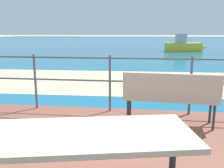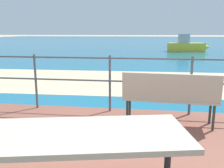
# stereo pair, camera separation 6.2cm
# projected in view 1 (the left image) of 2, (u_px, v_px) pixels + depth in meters

# --- Properties ---
(sea_water) EXTENTS (90.00, 90.00, 0.01)m
(sea_water) POSITION_uv_depth(u_px,v_px,m) (139.00, 41.00, 41.15)
(sea_water) COLOR #196B8E
(sea_water) RESTS_ON ground
(beach_strip) EXTENTS (54.08, 5.21, 0.01)m
(beach_strip) POSITION_uv_depth(u_px,v_px,m) (123.00, 81.00, 7.81)
(beach_strip) COLOR beige
(beach_strip) RESTS_ON ground
(picnic_table) EXTENTS (1.96, 1.62, 0.79)m
(picnic_table) POSITION_uv_depth(u_px,v_px,m) (73.00, 160.00, 1.76)
(picnic_table) COLOR tan
(picnic_table) RESTS_ON patio_paving
(park_bench) EXTENTS (1.52, 0.52, 0.87)m
(park_bench) POSITION_uv_depth(u_px,v_px,m) (170.00, 94.00, 3.86)
(park_bench) COLOR #BCAD93
(park_bench) RESTS_ON patio_paving
(railing_fence) EXTENTS (5.94, 0.04, 1.07)m
(railing_fence) POSITION_uv_depth(u_px,v_px,m) (110.00, 76.00, 4.55)
(railing_fence) COLOR #4C5156
(railing_fence) RESTS_ON patio_paving
(boat_near) EXTENTS (3.39, 1.35, 1.40)m
(boat_near) POSITION_uv_depth(u_px,v_px,m) (184.00, 46.00, 19.51)
(boat_near) COLOR yellow
(boat_near) RESTS_ON sea_water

